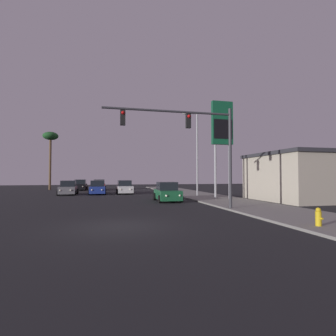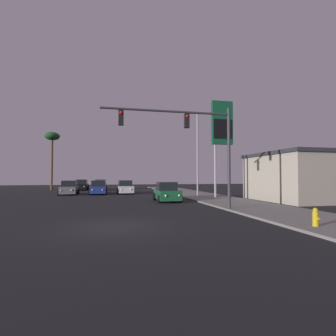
{
  "view_description": "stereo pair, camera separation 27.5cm",
  "coord_description": "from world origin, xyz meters",
  "px_view_note": "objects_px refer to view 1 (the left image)",
  "views": [
    {
      "loc": [
        -0.51,
        -11.59,
        2.17
      ],
      "look_at": [
        5.32,
        13.48,
        3.0
      ],
      "focal_mm": 28.0,
      "sensor_mm": 36.0,
      "label": 1
    },
    {
      "loc": [
        -0.24,
        -11.65,
        2.17
      ],
      "look_at": [
        5.32,
        13.48,
        3.0
      ],
      "focal_mm": 28.0,
      "sensor_mm": 36.0,
      "label": 2
    }
  ],
  "objects_px": {
    "gas_station_sign": "(222,128)",
    "car_blue": "(98,188)",
    "car_white": "(124,188)",
    "car_green": "(167,192)",
    "car_grey": "(68,188)",
    "car_red": "(99,185)",
    "palm_tree_far": "(50,139)",
    "car_black": "(80,185)",
    "street_lamp": "(196,149)",
    "fire_hydrant": "(318,217)",
    "traffic_light_mast": "(195,135)"
  },
  "relations": [
    {
      "from": "car_black",
      "to": "palm_tree_far",
      "type": "distance_m",
      "value": 9.12
    },
    {
      "from": "gas_station_sign",
      "to": "car_black",
      "type": "bearing_deg",
      "value": 124.13
    },
    {
      "from": "car_blue",
      "to": "gas_station_sign",
      "type": "height_order",
      "value": "gas_station_sign"
    },
    {
      "from": "gas_station_sign",
      "to": "car_blue",
      "type": "bearing_deg",
      "value": 136.65
    },
    {
      "from": "street_lamp",
      "to": "gas_station_sign",
      "type": "height_order",
      "value": "same"
    },
    {
      "from": "car_red",
      "to": "street_lamp",
      "type": "relative_size",
      "value": 0.48
    },
    {
      "from": "car_white",
      "to": "street_lamp",
      "type": "relative_size",
      "value": 0.48
    },
    {
      "from": "car_grey",
      "to": "traffic_light_mast",
      "type": "relative_size",
      "value": 0.53
    },
    {
      "from": "car_blue",
      "to": "gas_station_sign",
      "type": "relative_size",
      "value": 0.48
    },
    {
      "from": "car_green",
      "to": "car_red",
      "type": "bearing_deg",
      "value": -70.65
    },
    {
      "from": "street_lamp",
      "to": "car_red",
      "type": "bearing_deg",
      "value": 122.62
    },
    {
      "from": "gas_station_sign",
      "to": "car_green",
      "type": "bearing_deg",
      "value": 177.21
    },
    {
      "from": "car_grey",
      "to": "car_black",
      "type": "distance_m",
      "value": 10.5
    },
    {
      "from": "car_white",
      "to": "palm_tree_far",
      "type": "bearing_deg",
      "value": -48.9
    },
    {
      "from": "car_blue",
      "to": "traffic_light_mast",
      "type": "distance_m",
      "value": 19.05
    },
    {
      "from": "fire_hydrant",
      "to": "car_green",
      "type": "bearing_deg",
      "value": 104.18
    },
    {
      "from": "car_blue",
      "to": "car_grey",
      "type": "xyz_separation_m",
      "value": [
        -3.39,
        0.01,
        0.0
      ]
    },
    {
      "from": "car_white",
      "to": "fire_hydrant",
      "type": "relative_size",
      "value": 5.7
    },
    {
      "from": "car_blue",
      "to": "fire_hydrant",
      "type": "height_order",
      "value": "car_blue"
    },
    {
      "from": "fire_hydrant",
      "to": "car_grey",
      "type": "bearing_deg",
      "value": 118.61
    },
    {
      "from": "car_blue",
      "to": "car_green",
      "type": "xyz_separation_m",
      "value": [
        6.3,
        -10.57,
        0.0
      ]
    },
    {
      "from": "fire_hydrant",
      "to": "gas_station_sign",
      "type": "bearing_deg",
      "value": 82.21
    },
    {
      "from": "car_green",
      "to": "fire_hydrant",
      "type": "distance_m",
      "value": 13.78
    },
    {
      "from": "car_grey",
      "to": "fire_hydrant",
      "type": "relative_size",
      "value": 5.72
    },
    {
      "from": "car_red",
      "to": "palm_tree_far",
      "type": "relative_size",
      "value": 0.46
    },
    {
      "from": "car_blue",
      "to": "car_white",
      "type": "relative_size",
      "value": 1.0
    },
    {
      "from": "car_grey",
      "to": "fire_hydrant",
      "type": "bearing_deg",
      "value": 116.37
    },
    {
      "from": "car_blue",
      "to": "car_white",
      "type": "bearing_deg",
      "value": -174.98
    },
    {
      "from": "car_grey",
      "to": "car_blue",
      "type": "bearing_deg",
      "value": 177.51
    },
    {
      "from": "car_red",
      "to": "street_lamp",
      "type": "xyz_separation_m",
      "value": [
        10.54,
        -16.48,
        4.36
      ]
    },
    {
      "from": "street_lamp",
      "to": "palm_tree_far",
      "type": "relative_size",
      "value": 0.95
    },
    {
      "from": "car_white",
      "to": "fire_hydrant",
      "type": "distance_m",
      "value": 25.08
    },
    {
      "from": "palm_tree_far",
      "to": "car_red",
      "type": "bearing_deg",
      "value": -17.1
    },
    {
      "from": "car_blue",
      "to": "palm_tree_far",
      "type": "relative_size",
      "value": 0.46
    },
    {
      "from": "car_red",
      "to": "car_green",
      "type": "relative_size",
      "value": 0.99
    },
    {
      "from": "car_grey",
      "to": "car_black",
      "type": "bearing_deg",
      "value": -94.36
    },
    {
      "from": "car_white",
      "to": "car_green",
      "type": "bearing_deg",
      "value": 104.08
    },
    {
      "from": "car_green",
      "to": "gas_station_sign",
      "type": "distance_m",
      "value": 7.81
    },
    {
      "from": "car_green",
      "to": "car_grey",
      "type": "bearing_deg",
      "value": -45.42
    },
    {
      "from": "car_grey",
      "to": "car_white",
      "type": "relative_size",
      "value": 1.0
    },
    {
      "from": "car_green",
      "to": "palm_tree_far",
      "type": "height_order",
      "value": "palm_tree_far"
    },
    {
      "from": "car_grey",
      "to": "palm_tree_far",
      "type": "xyz_separation_m",
      "value": [
        -4.52,
        12.45,
        7.43
      ]
    },
    {
      "from": "palm_tree_far",
      "to": "car_grey",
      "type": "bearing_deg",
      "value": -70.06
    },
    {
      "from": "car_white",
      "to": "traffic_light_mast",
      "type": "xyz_separation_m",
      "value": [
        3.27,
        -17.76,
        4.01
      ]
    },
    {
      "from": "car_grey",
      "to": "palm_tree_far",
      "type": "relative_size",
      "value": 0.46
    },
    {
      "from": "car_red",
      "to": "gas_station_sign",
      "type": "bearing_deg",
      "value": 119.15
    },
    {
      "from": "car_grey",
      "to": "palm_tree_far",
      "type": "height_order",
      "value": "palm_tree_far"
    },
    {
      "from": "car_grey",
      "to": "palm_tree_far",
      "type": "distance_m",
      "value": 15.19
    },
    {
      "from": "car_blue",
      "to": "car_black",
      "type": "bearing_deg",
      "value": -74.64
    },
    {
      "from": "car_blue",
      "to": "car_green",
      "type": "relative_size",
      "value": 0.99
    }
  ]
}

